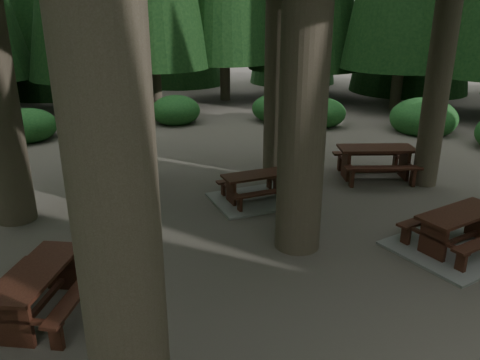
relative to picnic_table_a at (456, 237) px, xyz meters
name	(u,v)px	position (x,y,z in m)	size (l,w,h in m)	color
ground	(263,258)	(-3.50, 1.03, -0.25)	(80.00, 80.00, 0.00)	#49433B
picnic_table_a	(456,237)	(0.00, 0.00, 0.00)	(2.51, 2.19, 0.76)	gray
picnic_table_b	(38,285)	(-7.21, 0.71, 0.25)	(2.05, 2.19, 0.75)	#33150F
picnic_table_c	(255,192)	(-2.53, 3.58, -0.04)	(1.99, 1.65, 0.66)	gray
picnic_table_d	(376,158)	(1.07, 3.87, 0.31)	(2.39, 2.16, 0.85)	#33150F
shrub_ring	(280,216)	(-2.79, 1.78, 0.15)	(23.86, 24.64, 1.49)	#1B4F20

